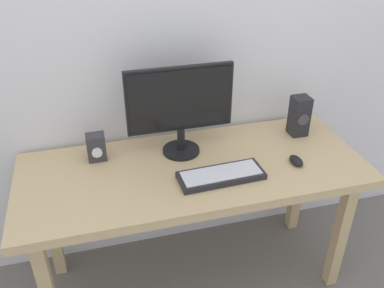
# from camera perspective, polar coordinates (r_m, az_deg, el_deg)

# --- Properties ---
(ground_plane) EXTENTS (6.00, 6.00, 0.00)m
(ground_plane) POSITION_cam_1_polar(r_m,az_deg,el_deg) (2.36, 0.18, -17.58)
(ground_plane) COLOR slate
(desk) EXTENTS (1.57, 0.63, 0.72)m
(desk) POSITION_cam_1_polar(r_m,az_deg,el_deg) (1.93, 0.21, -5.03)
(desk) COLOR tan
(desk) RESTS_ON ground_plane
(monitor) EXTENTS (0.49, 0.18, 0.42)m
(monitor) POSITION_cam_1_polar(r_m,az_deg,el_deg) (1.88, -1.66, 5.29)
(monitor) COLOR black
(monitor) RESTS_ON desk
(keyboard_primary) EXTENTS (0.38, 0.16, 0.03)m
(keyboard_primary) POSITION_cam_1_polar(r_m,az_deg,el_deg) (1.80, 4.02, -4.32)
(keyboard_primary) COLOR #232328
(keyboard_primary) RESTS_ON desk
(mouse) EXTENTS (0.06, 0.09, 0.03)m
(mouse) POSITION_cam_1_polar(r_m,az_deg,el_deg) (1.95, 14.14, -2.23)
(mouse) COLOR black
(mouse) RESTS_ON desk
(speaker_right) EXTENTS (0.09, 0.09, 0.20)m
(speaker_right) POSITION_cam_1_polar(r_m,az_deg,el_deg) (2.15, 14.55, 3.77)
(speaker_right) COLOR #232328
(speaker_right) RESTS_ON desk
(audio_controller) EXTENTS (0.08, 0.08, 0.13)m
(audio_controller) POSITION_cam_1_polar(r_m,az_deg,el_deg) (1.95, -13.03, -0.44)
(audio_controller) COLOR #333338
(audio_controller) RESTS_ON desk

